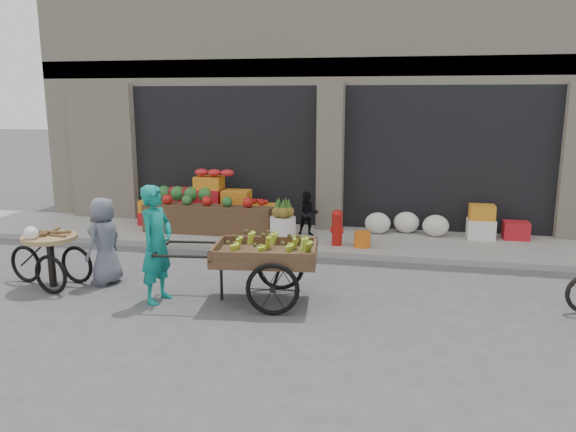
% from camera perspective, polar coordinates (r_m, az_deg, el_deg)
% --- Properties ---
extents(ground, '(80.00, 80.00, 0.00)m').
position_cam_1_polar(ground, '(7.87, -0.95, -10.19)').
color(ground, '#424244').
rests_on(ground, ground).
extents(sidewalk, '(18.00, 2.20, 0.12)m').
position_cam_1_polar(sidewalk, '(11.69, 3.61, -2.46)').
color(sidewalk, gray).
rests_on(sidewalk, ground).
extents(building, '(14.00, 6.45, 7.00)m').
position_cam_1_polar(building, '(15.23, 6.06, 13.42)').
color(building, beige).
rests_on(building, ground).
extents(fruit_display, '(3.10, 1.12, 1.24)m').
position_cam_1_polar(fruit_display, '(12.42, -7.56, 1.21)').
color(fruit_display, red).
rests_on(fruit_display, sidewalk).
extents(pineapple_bin, '(0.52, 0.52, 0.50)m').
position_cam_1_polar(pineapple_bin, '(11.27, -0.53, -1.36)').
color(pineapple_bin, silver).
rests_on(pineapple_bin, sidewalk).
extents(fire_hydrant, '(0.22, 0.22, 0.71)m').
position_cam_1_polar(fire_hydrant, '(11.01, 5.01, -1.02)').
color(fire_hydrant, '#A5140F').
rests_on(fire_hydrant, sidewalk).
extents(orange_bucket, '(0.32, 0.32, 0.30)m').
position_cam_1_polar(orange_bucket, '(10.96, 7.55, -2.38)').
color(orange_bucket, orange).
rests_on(orange_bucket, sidewalk).
extents(right_bay_goods, '(3.35, 0.60, 0.70)m').
position_cam_1_polar(right_bay_goods, '(12.11, 16.39, -0.73)').
color(right_bay_goods, silver).
rests_on(right_bay_goods, sidewalk).
extents(seated_person, '(0.51, 0.43, 0.93)m').
position_cam_1_polar(seated_person, '(11.72, 2.02, 0.23)').
color(seated_person, black).
rests_on(seated_person, sidewalk).
extents(banana_cart, '(2.66, 1.34, 1.07)m').
position_cam_1_polar(banana_cart, '(8.20, -2.71, -3.56)').
color(banana_cart, brown).
rests_on(banana_cart, ground).
extents(vendor_woman, '(0.52, 0.70, 1.74)m').
position_cam_1_polar(vendor_woman, '(8.41, -13.20, -2.80)').
color(vendor_woman, '#107D72').
rests_on(vendor_woman, ground).
extents(tricycle_cart, '(1.46, 0.97, 0.95)m').
position_cam_1_polar(tricycle_cart, '(9.67, -23.01, -3.40)').
color(tricycle_cart, '#9E7F51').
rests_on(tricycle_cart, ground).
extents(vendor_grey, '(0.58, 0.77, 1.42)m').
position_cam_1_polar(vendor_grey, '(9.48, -18.16, -2.42)').
color(vendor_grey, slate).
rests_on(vendor_grey, ground).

